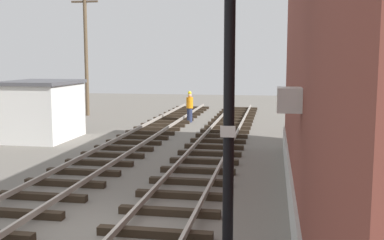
{
  "coord_description": "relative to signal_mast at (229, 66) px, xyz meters",
  "views": [
    {
      "loc": [
        3.69,
        -9.29,
        3.76
      ],
      "look_at": [
        0.71,
        7.76,
        1.51
      ],
      "focal_mm": 43.99,
      "sensor_mm": 36.0,
      "label": 1
    }
  ],
  "objects": [
    {
      "name": "track_near_building",
      "position": [
        -1.73,
        1.85,
        -3.53
      ],
      "size": [
        2.5,
        53.02,
        0.32
      ],
      "color": "#2D2319",
      "rests_on": "ground"
    },
    {
      "name": "track_worker_foreground",
      "position": [
        -4.23,
        20.03,
        -2.73
      ],
      "size": [
        0.4,
        0.4,
        1.87
      ],
      "color": "#262D4C",
      "rests_on": "ground"
    },
    {
      "name": "parked_car_black",
      "position": [
        -13.41,
        15.77,
        -2.75
      ],
      "size": [
        4.2,
        2.04,
        1.76
      ],
      "color": "black",
      "rests_on": "ground"
    },
    {
      "name": "signal_mast",
      "position": [
        0.0,
        0.0,
        0.0
      ],
      "size": [
        0.36,
        0.4,
        5.87
      ],
      "color": "black",
      "rests_on": "ground"
    },
    {
      "name": "control_hut",
      "position": [
        -10.02,
        12.94,
        -2.27
      ],
      "size": [
        3.0,
        3.8,
        2.76
      ],
      "color": "silver",
      "rests_on": "ground"
    },
    {
      "name": "utility_pole_far",
      "position": [
        -11.58,
        22.23,
        0.47
      ],
      "size": [
        1.8,
        0.24,
        7.87
      ],
      "color": "brown",
      "rests_on": "ground"
    },
    {
      "name": "parked_car_red",
      "position": [
        -16.24,
        22.08,
        -2.75
      ],
      "size": [
        4.2,
        2.04,
        1.76
      ],
      "color": "red",
      "rests_on": "ground"
    },
    {
      "name": "ground_plane",
      "position": [
        -2.99,
        1.85,
        -3.65
      ],
      "size": [
        80.0,
        80.0,
        0.0
      ],
      "primitive_type": "plane",
      "color": "slate"
    }
  ]
}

